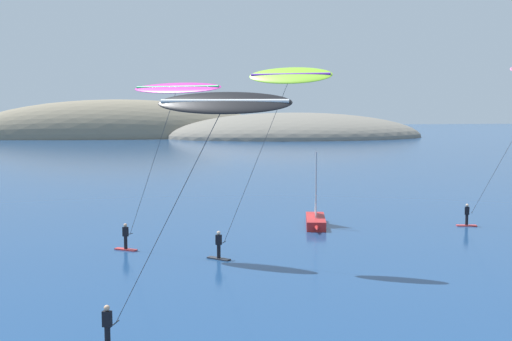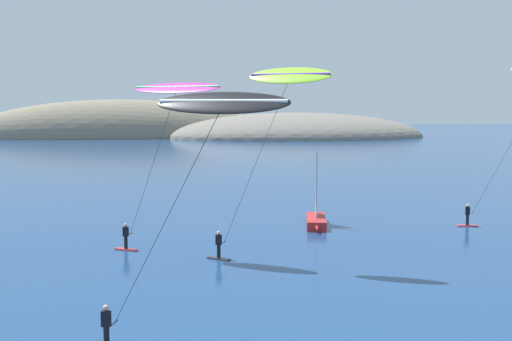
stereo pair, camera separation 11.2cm
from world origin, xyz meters
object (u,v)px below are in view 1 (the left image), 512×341
kitesurfer_black (212,127)px  kitesurfer_magenta (173,99)px  kitesurfer_lime (284,91)px  sailboat_near (316,218)px

kitesurfer_black → kitesurfer_magenta: bearing=92.4°
kitesurfer_magenta → kitesurfer_lime: bearing=-28.7°
sailboat_near → kitesurfer_black: size_ratio=0.62×
sailboat_near → kitesurfer_lime: (-4.84, -10.92, 9.28)m
kitesurfer_black → kitesurfer_lime: bearing=67.6°
sailboat_near → kitesurfer_lime: 15.13m
sailboat_near → kitesurfer_black: 27.09m
sailboat_near → kitesurfer_black: kitesurfer_black is taller
kitesurfer_black → kitesurfer_lime: size_ratio=0.85×
sailboat_near → kitesurfer_magenta: kitesurfer_magenta is taller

